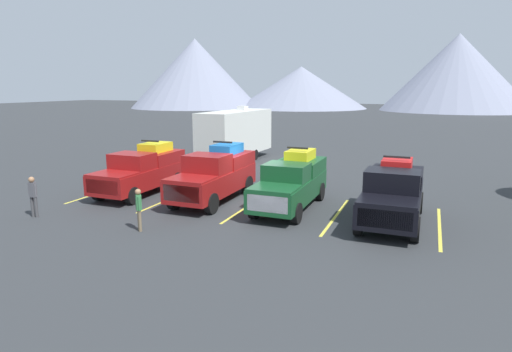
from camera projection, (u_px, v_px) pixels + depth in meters
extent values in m
plane|color=#2D3033|center=(256.00, 201.00, 20.36)|extent=(240.00, 240.00, 0.00)
cube|color=maroon|center=(140.00, 177.00, 21.67)|extent=(2.09, 5.42, 0.91)
cube|color=maroon|center=(113.00, 174.00, 19.80)|extent=(1.99, 1.52, 0.08)
cube|color=maroon|center=(132.00, 161.00, 21.05)|extent=(1.95, 1.41, 0.79)
cube|color=slate|center=(125.00, 162.00, 20.53)|extent=(1.82, 0.23, 0.58)
cube|color=maroon|center=(156.00, 157.00, 22.84)|extent=(2.04, 2.50, 0.62)
cube|color=silver|center=(102.00, 187.00, 19.23)|extent=(1.76, 0.07, 0.64)
cylinder|color=black|center=(132.00, 196.00, 19.74)|extent=(0.28, 0.81, 0.81)
cylinder|color=black|center=(99.00, 192.00, 20.44)|extent=(0.28, 0.81, 0.81)
cylinder|color=black|center=(176.00, 180.00, 23.08)|extent=(0.28, 0.81, 0.81)
cylinder|color=black|center=(146.00, 177.00, 23.78)|extent=(0.28, 0.81, 0.81)
cube|color=yellow|center=(155.00, 147.00, 22.73)|extent=(1.14, 1.60, 0.45)
cylinder|color=black|center=(157.00, 149.00, 22.06)|extent=(0.18, 0.44, 0.44)
cylinder|color=black|center=(142.00, 148.00, 22.41)|extent=(0.18, 0.44, 0.44)
cylinder|color=black|center=(169.00, 146.00, 23.06)|extent=(0.18, 0.44, 0.44)
cylinder|color=black|center=(154.00, 145.00, 23.40)|extent=(0.18, 0.44, 0.44)
cube|color=black|center=(150.00, 141.00, 22.25)|extent=(1.03, 0.08, 0.08)
cube|color=maroon|center=(213.00, 181.00, 20.26)|extent=(2.00, 5.66, 0.97)
cube|color=maroon|center=(190.00, 179.00, 18.31)|extent=(1.91, 1.59, 0.08)
cube|color=maroon|center=(207.00, 164.00, 19.62)|extent=(1.87, 1.48, 0.85)
cube|color=slate|center=(201.00, 165.00, 19.08)|extent=(1.75, 0.24, 0.62)
cube|color=maroon|center=(227.00, 159.00, 21.49)|extent=(1.95, 2.61, 0.63)
cube|color=silver|center=(181.00, 194.00, 17.72)|extent=(1.69, 0.07, 0.68)
cylinder|color=black|center=(211.00, 203.00, 18.28)|extent=(0.28, 0.90, 0.90)
cylinder|color=black|center=(174.00, 199.00, 18.95)|extent=(0.28, 0.90, 0.90)
cylinder|color=black|center=(247.00, 185.00, 21.77)|extent=(0.28, 0.90, 0.90)
cylinder|color=black|center=(215.00, 182.00, 22.44)|extent=(0.28, 0.90, 0.90)
cube|color=blue|center=(227.00, 149.00, 21.38)|extent=(1.10, 1.67, 0.45)
cylinder|color=black|center=(230.00, 151.00, 20.70)|extent=(0.18, 0.44, 0.44)
cylinder|color=black|center=(213.00, 150.00, 21.02)|extent=(0.18, 0.44, 0.44)
cylinder|color=black|center=(240.00, 148.00, 21.74)|extent=(0.18, 0.44, 0.44)
cylinder|color=black|center=(224.00, 147.00, 22.06)|extent=(0.18, 0.44, 0.44)
cube|color=black|center=(223.00, 142.00, 20.88)|extent=(0.99, 0.08, 0.08)
cube|color=#144723|center=(290.00, 189.00, 18.97)|extent=(1.95, 5.68, 0.92)
cube|color=#144723|center=(274.00, 188.00, 17.01)|extent=(1.85, 1.60, 0.08)
cube|color=#144723|center=(286.00, 173.00, 18.34)|extent=(1.81, 1.48, 0.75)
cube|color=slate|center=(282.00, 174.00, 17.79)|extent=(1.69, 0.22, 0.55)
cube|color=#144723|center=(300.00, 166.00, 20.21)|extent=(1.90, 2.62, 0.61)
cube|color=silver|center=(267.00, 204.00, 16.41)|extent=(1.64, 0.07, 0.64)
cylinder|color=black|center=(296.00, 213.00, 16.99)|extent=(0.28, 0.84, 0.84)
cylinder|color=black|center=(254.00, 208.00, 17.63)|extent=(0.28, 0.84, 0.84)
cylinder|color=black|center=(320.00, 191.00, 20.49)|extent=(0.28, 0.84, 0.84)
cylinder|color=black|center=(284.00, 188.00, 21.14)|extent=(0.28, 0.84, 0.84)
cube|color=yellow|center=(300.00, 155.00, 20.10)|extent=(1.06, 1.67, 0.45)
cylinder|color=black|center=(306.00, 157.00, 19.42)|extent=(0.18, 0.44, 0.44)
cylinder|color=black|center=(288.00, 156.00, 19.74)|extent=(0.18, 0.44, 0.44)
cylinder|color=black|center=(313.00, 154.00, 20.46)|extent=(0.18, 0.44, 0.44)
cylinder|color=black|center=(295.00, 153.00, 20.78)|extent=(0.18, 0.44, 0.44)
cube|color=black|center=(298.00, 148.00, 19.60)|extent=(0.96, 0.08, 0.08)
cube|color=black|center=(392.00, 201.00, 16.94)|extent=(2.12, 5.55, 0.90)
cube|color=black|center=(388.00, 201.00, 15.03)|extent=(2.02, 1.56, 0.08)
cube|color=black|center=(392.00, 181.00, 16.31)|extent=(1.98, 1.45, 0.85)
cube|color=slate|center=(391.00, 184.00, 15.78)|extent=(1.85, 0.24, 0.62)
cube|color=black|center=(396.00, 176.00, 18.15)|extent=(2.07, 2.56, 0.52)
cube|color=silver|center=(385.00, 219.00, 14.44)|extent=(1.78, 0.07, 0.63)
cylinder|color=black|center=(415.00, 229.00, 14.97)|extent=(0.28, 0.90, 0.90)
cylinder|color=black|center=(359.00, 223.00, 15.67)|extent=(0.28, 0.90, 0.90)
cylinder|color=black|center=(419.00, 203.00, 18.39)|extent=(0.28, 0.90, 0.90)
cylinder|color=black|center=(372.00, 198.00, 19.10)|extent=(0.28, 0.90, 0.90)
cube|color=red|center=(397.00, 164.00, 18.06)|extent=(1.16, 1.64, 0.45)
cylinder|color=black|center=(408.00, 167.00, 17.37)|extent=(0.18, 0.44, 0.44)
cylinder|color=black|center=(384.00, 166.00, 17.72)|extent=(0.18, 0.44, 0.44)
cylinder|color=black|center=(410.00, 163.00, 18.39)|extent=(0.18, 0.44, 0.44)
cylinder|color=black|center=(387.00, 162.00, 18.74)|extent=(0.18, 0.44, 0.44)
cube|color=black|center=(397.00, 157.00, 17.56)|extent=(1.05, 0.08, 0.08)
cube|color=gold|center=(105.00, 191.00, 22.38)|extent=(0.12, 5.50, 0.01)
cube|color=gold|center=(172.00, 198.00, 20.94)|extent=(0.12, 5.50, 0.01)
cube|color=gold|center=(248.00, 206.00, 19.49)|extent=(0.12, 5.50, 0.01)
cube|color=gold|center=(336.00, 216.00, 18.05)|extent=(0.12, 5.50, 0.01)
cube|color=gold|center=(440.00, 227.00, 16.60)|extent=(0.12, 5.50, 0.01)
cube|color=silver|center=(236.00, 132.00, 31.05)|extent=(2.67, 7.76, 3.04)
cube|color=#595960|center=(221.00, 130.00, 31.50)|extent=(0.34, 7.35, 0.24)
cube|color=silver|center=(243.00, 108.00, 31.74)|extent=(0.63, 0.73, 0.30)
cube|color=#333333|center=(204.00, 166.00, 27.45)|extent=(0.17, 1.20, 0.12)
cylinder|color=black|center=(244.00, 158.00, 30.14)|extent=(0.25, 0.77, 0.76)
cylinder|color=black|center=(217.00, 156.00, 31.00)|extent=(0.25, 0.77, 0.76)
cylinder|color=black|center=(255.00, 155.00, 31.78)|extent=(0.25, 0.77, 0.76)
cylinder|color=black|center=(229.00, 153.00, 32.64)|extent=(0.25, 0.77, 0.76)
cylinder|color=#3F3F42|center=(36.00, 207.00, 17.82)|extent=(0.12, 0.12, 0.85)
cylinder|color=#3F3F42|center=(32.00, 207.00, 17.86)|extent=(0.12, 0.12, 0.85)
cube|color=#4C4C51|center=(32.00, 190.00, 17.69)|extent=(0.28, 0.23, 0.61)
sphere|color=#9E704C|center=(31.00, 180.00, 17.60)|extent=(0.23, 0.23, 0.23)
cylinder|color=#4C4C51|center=(35.00, 191.00, 17.66)|extent=(0.10, 0.10, 0.54)
cylinder|color=#4C4C51|center=(30.00, 190.00, 17.72)|extent=(0.10, 0.10, 0.54)
cylinder|color=#726047|center=(140.00, 221.00, 16.06)|extent=(0.12, 0.12, 0.81)
cylinder|color=#726047|center=(139.00, 220.00, 16.21)|extent=(0.12, 0.12, 0.81)
cube|color=#33723F|center=(139.00, 202.00, 15.99)|extent=(0.30, 0.30, 0.57)
sphere|color=#9E704C|center=(138.00, 192.00, 15.91)|extent=(0.22, 0.22, 0.22)
cylinder|color=#33723F|center=(139.00, 204.00, 15.88)|extent=(0.09, 0.09, 0.52)
cylinder|color=#33723F|center=(138.00, 202.00, 16.11)|extent=(0.09, 0.09, 0.52)
cone|color=gray|center=(195.00, 73.00, 109.01)|extent=(32.20, 32.20, 16.90)
cone|color=gray|center=(301.00, 87.00, 107.21)|extent=(32.05, 32.05, 10.06)
cone|color=gray|center=(457.00, 73.00, 94.54)|extent=(31.80, 31.80, 16.47)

